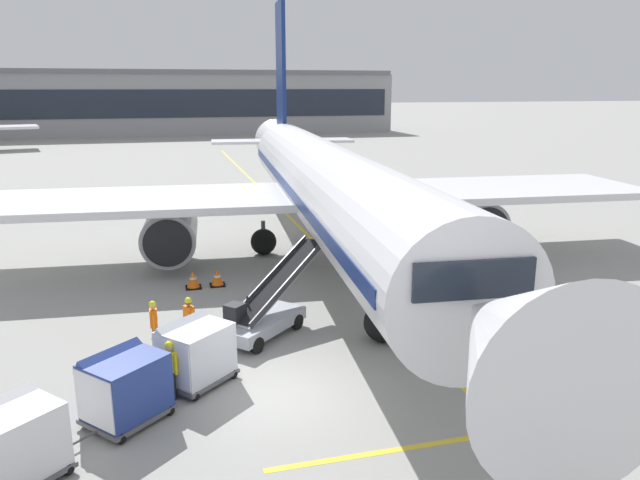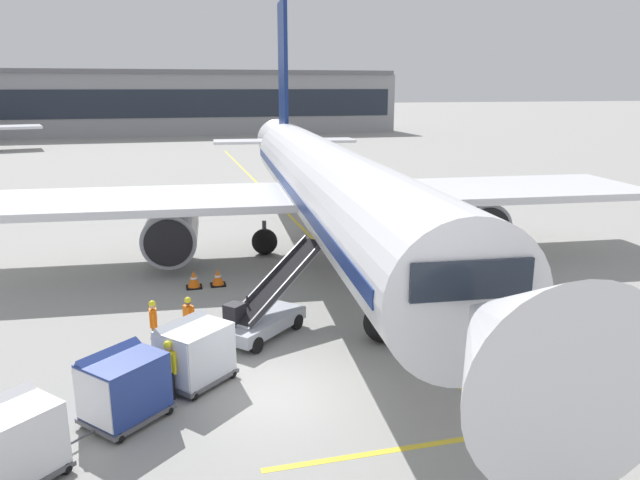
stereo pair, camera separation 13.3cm
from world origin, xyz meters
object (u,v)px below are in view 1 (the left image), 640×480
Objects in this scene: baggage_cart_third at (10,443)px; belt_loader at (265,311)px; baggage_cart_lead at (195,352)px; ground_crew_by_loader at (154,322)px; parked_airplane at (324,185)px; baggage_cart_second at (124,386)px; safety_cone_engine_keepout at (193,280)px; safety_cone_wingtip at (217,278)px; ground_crew_by_carts at (170,366)px; ground_crew_marshaller at (189,318)px.

belt_loader is at bearing 45.05° from baggage_cart_third.
baggage_cart_lead is at bearing -129.97° from belt_loader.
baggage_cart_third is at bearing -115.39° from ground_crew_by_loader.
baggage_cart_third is at bearing -125.70° from parked_airplane.
baggage_cart_lead is at bearing 41.43° from baggage_cart_third.
baggage_cart_third is at bearing -138.36° from baggage_cart_second.
belt_loader is 2.73× the size of ground_crew_by_loader.
safety_cone_engine_keepout is (4.59, 12.51, -0.63)m from baggage_cart_third.
baggage_cart_third is 7.00m from ground_crew_by_loader.
ground_crew_by_loader is (-3.78, -0.47, 0.15)m from belt_loader.
safety_cone_engine_keepout is at bearing -177.11° from safety_cone_wingtip.
safety_cone_wingtip is (2.64, 6.24, -0.63)m from ground_crew_by_loader.
baggage_cart_third is at bearing -114.19° from safety_cone_wingtip.
baggage_cart_third is (-4.17, -3.68, 0.00)m from baggage_cart_lead.
baggage_cart_second is 3.44× the size of safety_cone_wingtip.
baggage_cart_lead reaches higher than safety_cone_wingtip.
ground_crew_by_carts is at bearing -96.78° from safety_cone_engine_keepout.
baggage_cart_second is 3.35× the size of safety_cone_engine_keepout.
parked_airplane is 17.26× the size of baggage_cart_third.
baggage_cart_third is (-6.78, -6.79, 0.15)m from belt_loader.
baggage_cart_second is 1.48× the size of ground_crew_by_carts.
baggage_cart_second is (-9.17, -13.91, -2.72)m from parked_airplane.
baggage_cart_lead is 3.44× the size of safety_cone_wingtip.
baggage_cart_lead reaches higher than ground_crew_by_loader.
baggage_cart_lead is 9.02m from safety_cone_wingtip.
belt_loader is at bearing -78.87° from safety_cone_wingtip.
baggage_cart_second is 1.00× the size of baggage_cart_third.
ground_crew_by_loader is 6.80m from safety_cone_wingtip.
ground_crew_by_carts is at bearing -101.35° from ground_crew_marshaller.
baggage_cart_second is (-4.50, -4.76, 0.15)m from belt_loader.
ground_crew_by_carts is (0.45, -3.43, 0.00)m from ground_crew_by_loader.
belt_loader is 2.73× the size of ground_crew_marshaller.
belt_loader is at bearing -69.10° from safety_cone_engine_keepout.
ground_crew_marshaller is at bearing 78.65° from ground_crew_by_carts.
baggage_cart_second is 1.48× the size of ground_crew_marshaller.
baggage_cart_second is at bearing -113.28° from ground_crew_marshaller.
safety_cone_engine_keepout is at bearing 110.90° from belt_loader.
parked_airplane is 13.09m from ground_crew_by_loader.
belt_loader is 6.14m from safety_cone_engine_keepout.
baggage_cart_third is 4.50m from ground_crew_by_carts.
parked_airplane reaches higher than ground_crew_by_carts.
ground_crew_by_loader is 2.27× the size of safety_cone_engine_keepout.
ground_crew_by_loader and ground_crew_by_carts have the same top height.
baggage_cart_lead is at bearing -66.09° from ground_crew_by_loader.
ground_crew_by_carts is at bearing -82.54° from ground_crew_by_loader.
safety_cone_wingtip is (3.36, 10.54, -0.64)m from baggage_cart_second.
baggage_cart_second is at bearing 41.64° from baggage_cart_third.
ground_crew_marshaller is 6.40m from safety_cone_wingtip.
baggage_cart_lead is 8.86m from safety_cone_engine_keepout.
parked_airplane is 7.51m from safety_cone_wingtip.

